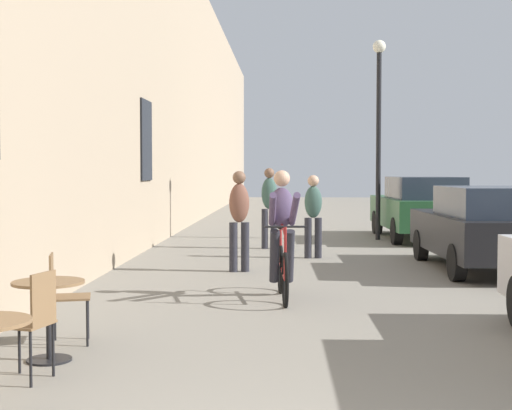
{
  "coord_description": "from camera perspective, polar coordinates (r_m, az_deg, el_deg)",
  "views": [
    {
      "loc": [
        -0.2,
        -2.89,
        1.7
      ],
      "look_at": [
        -0.93,
        14.34,
        0.89
      ],
      "focal_mm": 51.19,
      "sensor_mm": 36.0,
      "label": 1
    }
  ],
  "objects": [
    {
      "name": "building_facade_left",
      "position": [
        17.36,
        -8.54,
        10.68
      ],
      "size": [
        0.54,
        68.0,
        8.25
      ],
      "color": "tan",
      "rests_on": "ground_plane"
    },
    {
      "name": "cafe_table_mid",
      "position": [
        6.82,
        -15.9,
        -7.39
      ],
      "size": [
        0.64,
        0.64,
        0.72
      ],
      "color": "black",
      "rests_on": "ground_plane"
    },
    {
      "name": "cafe_chair_mid_toward_street",
      "position": [
        7.45,
        -14.88,
        -6.56
      ],
      "size": [
        0.46,
        0.46,
        0.89
      ],
      "color": "black",
      "rests_on": "ground_plane"
    },
    {
      "name": "cafe_chair_mid_toward_wall",
      "position": [
        6.22,
        -17.07,
        -8.41
      ],
      "size": [
        0.46,
        0.46,
        0.89
      ],
      "color": "black",
      "rests_on": "ground_plane"
    },
    {
      "name": "cyclist_on_bicycle",
      "position": [
        9.77,
        2.06,
        -2.56
      ],
      "size": [
        0.52,
        1.76,
        1.74
      ],
      "color": "black",
      "rests_on": "ground_plane"
    },
    {
      "name": "pedestrian_near",
      "position": [
        12.27,
        -1.32,
        -0.79
      ],
      "size": [
        0.38,
        0.3,
        1.7
      ],
      "color": "#26262D",
      "rests_on": "ground_plane"
    },
    {
      "name": "pedestrian_mid",
      "position": [
        14.23,
        4.49,
        -0.51
      ],
      "size": [
        0.36,
        0.28,
        1.62
      ],
      "color": "#26262D",
      "rests_on": "ground_plane"
    },
    {
      "name": "pedestrian_far",
      "position": [
        15.92,
        1.04,
        0.14
      ],
      "size": [
        0.36,
        0.28,
        1.76
      ],
      "color": "#26262D",
      "rests_on": "ground_plane"
    },
    {
      "name": "street_lamp",
      "position": [
        18.29,
        9.57,
        7.06
      ],
      "size": [
        0.32,
        0.32,
        4.9
      ],
      "color": "black",
      "rests_on": "ground_plane"
    },
    {
      "name": "parked_car_second",
      "position": [
        13.0,
        17.38,
        -1.66
      ],
      "size": [
        1.79,
        4.08,
        1.44
      ],
      "color": "black",
      "rests_on": "ground_plane"
    },
    {
      "name": "parked_car_third",
      "position": [
        18.52,
        12.73,
        -0.15
      ],
      "size": [
        1.96,
        4.43,
        1.56
      ],
      "color": "#23512D",
      "rests_on": "ground_plane"
    }
  ]
}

